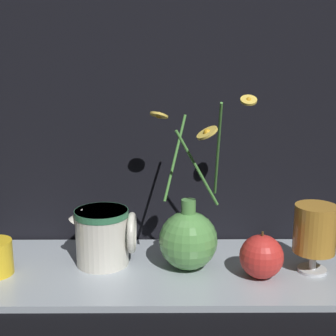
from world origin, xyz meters
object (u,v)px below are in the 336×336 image
vase_with_flowers (188,238)px  tea_glass (315,230)px  ceramic_pitcher (104,234)px  orange_fruit (261,257)px

vase_with_flowers → tea_glass: vase_with_flowers is taller
vase_with_flowers → ceramic_pitcher: (-0.16, 0.02, -0.00)m
vase_with_flowers → tea_glass: size_ratio=2.53×
vase_with_flowers → orange_fruit: vase_with_flowers is taller
tea_glass → orange_fruit: bearing=-167.6°
ceramic_pitcher → orange_fruit: (0.29, -0.06, -0.02)m
ceramic_pitcher → tea_glass: 0.39m
tea_glass → orange_fruit: (-0.10, -0.02, -0.04)m
vase_with_flowers → orange_fruit: (0.13, -0.04, -0.02)m
ceramic_pitcher → orange_fruit: bearing=-11.7°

